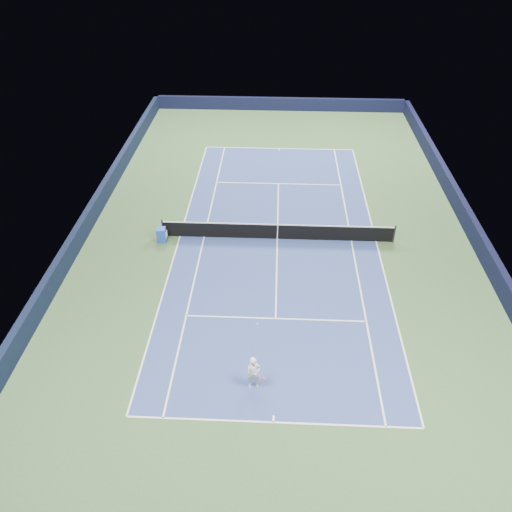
{
  "coord_description": "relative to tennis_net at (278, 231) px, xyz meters",
  "views": [
    {
      "loc": [
        -0.14,
        -22.94,
        15.92
      ],
      "look_at": [
        -1.06,
        -3.0,
        1.0
      ],
      "focal_mm": 35.0,
      "sensor_mm": 36.0,
      "label": 1
    }
  ],
  "objects": [
    {
      "name": "baseline_near",
      "position": [
        0.0,
        -11.88,
        -0.5
      ],
      "size": [
        10.97,
        0.08,
        0.0
      ],
      "primitive_type": "cube",
      "color": "white",
      "rests_on": "ground"
    },
    {
      "name": "tennis_net",
      "position": [
        0.0,
        0.0,
        0.0
      ],
      "size": [
        12.9,
        0.1,
        1.07
      ],
      "color": "black",
      "rests_on": "ground"
    },
    {
      "name": "sponsor_cube",
      "position": [
        -6.4,
        -0.5,
        -0.09
      ],
      "size": [
        0.58,
        0.52,
        0.83
      ],
      "color": "blue",
      "rests_on": "ground"
    },
    {
      "name": "service_line_far",
      "position": [
        0.0,
        6.4,
        -0.5
      ],
      "size": [
        8.23,
        0.08,
        0.0
      ],
      "primitive_type": "cube",
      "color": "white",
      "rests_on": "ground"
    },
    {
      "name": "tennis_player",
      "position": [
        -0.81,
        -10.25,
        0.27
      ],
      "size": [
        0.78,
        1.28,
        2.47
      ],
      "color": "white",
      "rests_on": "ground"
    },
    {
      "name": "center_mark_far",
      "position": [
        0.0,
        11.73,
        -0.5
      ],
      "size": [
        0.08,
        0.3,
        0.0
      ],
      "primitive_type": "cube",
      "color": "white",
      "rests_on": "ground"
    },
    {
      "name": "wall_far",
      "position": [
        0.0,
        19.82,
        0.05
      ],
      "size": [
        22.0,
        0.35,
        1.1
      ],
      "primitive_type": "cube",
      "color": "black",
      "rests_on": "ground"
    },
    {
      "name": "wall_right",
      "position": [
        10.82,
        0.0,
        0.05
      ],
      "size": [
        0.35,
        40.0,
        1.1
      ],
      "primitive_type": "cube",
      "color": "black",
      "rests_on": "ground"
    },
    {
      "name": "sideline_singles_left",
      "position": [
        -4.12,
        0.0,
        -0.5
      ],
      "size": [
        0.08,
        23.77,
        0.0
      ],
      "primitive_type": "cube",
      "color": "white",
      "rests_on": "ground"
    },
    {
      "name": "sideline_singles_right",
      "position": [
        4.12,
        0.0,
        -0.5
      ],
      "size": [
        0.08,
        23.77,
        0.0
      ],
      "primitive_type": "cube",
      "color": "white",
      "rests_on": "ground"
    },
    {
      "name": "court_surface",
      "position": [
        0.0,
        0.0,
        -0.5
      ],
      "size": [
        10.97,
        23.77,
        0.01
      ],
      "primitive_type": "cube",
      "color": "navy",
      "rests_on": "ground"
    },
    {
      "name": "center_mark_near",
      "position": [
        0.0,
        -11.73,
        -0.5
      ],
      "size": [
        0.08,
        0.3,
        0.0
      ],
      "primitive_type": "cube",
      "color": "white",
      "rests_on": "ground"
    },
    {
      "name": "wall_left",
      "position": [
        -10.82,
        0.0,
        0.05
      ],
      "size": [
        0.35,
        40.0,
        1.1
      ],
      "primitive_type": "cube",
      "color": "#101932",
      "rests_on": "ground"
    },
    {
      "name": "baseline_far",
      "position": [
        0.0,
        11.88,
        -0.5
      ],
      "size": [
        10.97,
        0.08,
        0.0
      ],
      "primitive_type": "cube",
      "color": "white",
      "rests_on": "ground"
    },
    {
      "name": "sideline_doubles_right",
      "position": [
        5.49,
        0.0,
        -0.5
      ],
      "size": [
        0.08,
        23.77,
        0.0
      ],
      "primitive_type": "cube",
      "color": "white",
      "rests_on": "ground"
    },
    {
      "name": "sideline_doubles_left",
      "position": [
        -5.49,
        0.0,
        -0.5
      ],
      "size": [
        0.08,
        23.77,
        0.0
      ],
      "primitive_type": "cube",
      "color": "white",
      "rests_on": "ground"
    },
    {
      "name": "center_service_line",
      "position": [
        0.0,
        0.0,
        -0.5
      ],
      "size": [
        0.08,
        12.8,
        0.0
      ],
      "primitive_type": "cube",
      "color": "white",
      "rests_on": "ground"
    },
    {
      "name": "ground",
      "position": [
        0.0,
        0.0,
        -0.5
      ],
      "size": [
        40.0,
        40.0,
        0.0
      ],
      "primitive_type": "plane",
      "color": "#36552E",
      "rests_on": "ground"
    },
    {
      "name": "service_line_near",
      "position": [
        0.0,
        -6.4,
        -0.5
      ],
      "size": [
        8.23,
        0.08,
        0.0
      ],
      "primitive_type": "cube",
      "color": "white",
      "rests_on": "ground"
    }
  ]
}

